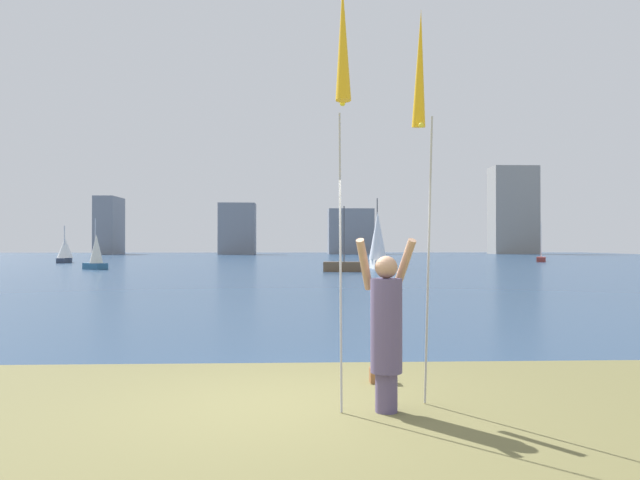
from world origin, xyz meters
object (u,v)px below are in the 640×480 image
sailboat_4 (378,241)px  bag (380,375)px  sailboat_3 (541,259)px  sailboat_0 (96,254)px  kite_flag_right (420,78)px  sailboat_2 (65,250)px  person (386,326)px  sailboat_1 (344,266)px  kite_flag_left (343,53)px

sailboat_4 → bag: bearing=-97.6°
sailboat_3 → sailboat_4: size_ratio=0.77×
sailboat_0 → sailboat_4: (19.95, 0.26, 0.92)m
kite_flag_right → sailboat_2: kite_flag_right is taller
person → sailboat_1: sailboat_1 is taller
person → kite_flag_right: (0.48, 0.54, 2.82)m
sailboat_1 → sailboat_3: size_ratio=1.08×
bag → sailboat_3: bearing=65.8°
kite_flag_left → sailboat_1: size_ratio=1.07×
sailboat_2 → sailboat_3: bearing=2.0°
bag → sailboat_1: (2.03, 31.46, 0.26)m
bag → sailboat_0: (-15.14, 35.68, 1.00)m
kite_flag_left → sailboat_0: (-14.53, 37.25, -2.68)m
kite_flag_left → person: bearing=24.3°
kite_flag_right → sailboat_0: bearing=113.0°
sailboat_3 → sailboat_0: bearing=-156.5°
kite_flag_left → sailboat_1: (2.64, 33.04, -3.42)m
kite_flag_right → kite_flag_left: bearing=-141.7°
sailboat_0 → sailboat_2: size_ratio=1.02×
kite_flag_left → sailboat_0: kite_flag_left is taller
kite_flag_right → sailboat_4: bearing=83.1°
sailboat_1 → sailboat_3: 30.06m
sailboat_1 → sailboat_2: sailboat_1 is taller
bag → sailboat_0: sailboat_0 is taller
kite_flag_right → sailboat_0: size_ratio=1.26×
sailboat_1 → sailboat_3: sailboat_1 is taller
sailboat_0 → bag: bearing=-67.0°
person → sailboat_0: (-15.02, 37.04, 0.18)m
bag → sailboat_0: bearing=113.0°
sailboat_0 → sailboat_3: size_ratio=0.92×
person → sailboat_2: sailboat_2 is taller
sailboat_3 → sailboat_1: bearing=-135.7°
kite_flag_left → sailboat_2: (-22.33, 52.39, -2.58)m
sailboat_2 → sailboat_4: 31.49m
kite_flag_left → bag: bearing=68.9°
bag → sailboat_3: 57.50m
sailboat_1 → sailboat_2: 31.60m
person → kite_flag_left: bearing=-159.4°
kite_flag_right → sailboat_2: bearing=114.3°
kite_flag_left → bag: 4.05m
kite_flag_left → kite_flag_right: size_ratio=1.00×
person → sailboat_2: 56.94m
sailboat_4 → person: bearing=-97.5°
sailboat_0 → sailboat_2: bearing=117.2°
kite_flag_left → sailboat_2: 57.01m
bag → sailboat_1: 31.52m
sailboat_0 → sailboat_4: bearing=0.7°
person → bag: 1.59m
person → sailboat_2: bearing=109.9°
kite_flag_right → sailboat_2: 56.70m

